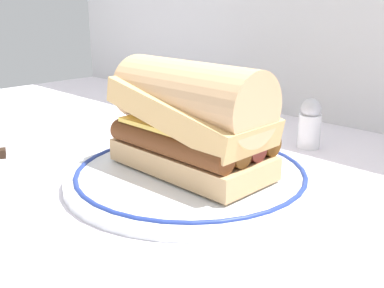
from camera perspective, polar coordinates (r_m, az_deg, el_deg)
The scene contains 6 objects.
ground_plane at distance 0.53m, azimuth 1.08°, elevation -5.05°, with size 1.50×1.50×0.00m, color silver.
plate at distance 0.54m, azimuth 0.00°, elevation -3.75°, with size 0.30×0.30×0.01m.
sausage_sandwich at distance 0.52m, azimuth 0.00°, elevation 3.39°, with size 0.19×0.11×0.13m.
drinking_glass at distance 0.76m, azimuth -0.14°, elevation 5.34°, with size 0.06×0.06×0.10m.
salt_shaker at distance 0.67m, azimuth 14.56°, elevation 2.45°, with size 0.03×0.03×0.07m.
butter_knife at distance 0.67m, azimuth -22.10°, elevation -1.13°, with size 0.08×0.13×0.01m.
Camera 1 is at (0.34, -0.36, 0.21)m, focal length 42.52 mm.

